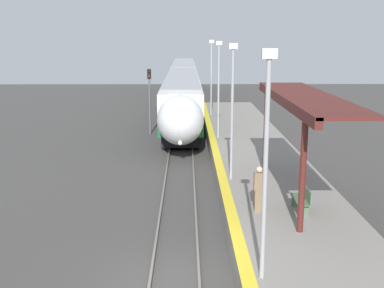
% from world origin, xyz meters
% --- Properties ---
extents(ground_plane, '(120.00, 120.00, 0.00)m').
position_xyz_m(ground_plane, '(0.00, 0.00, 0.00)').
color(ground_plane, '#423F3D').
extents(rail_left, '(0.08, 90.00, 0.15)m').
position_xyz_m(rail_left, '(-0.72, 0.00, 0.07)').
color(rail_left, slate).
rests_on(rail_left, ground_plane).
extents(rail_right, '(0.08, 90.00, 0.15)m').
position_xyz_m(rail_right, '(0.72, 0.00, 0.07)').
color(rail_right, slate).
rests_on(rail_right, ground_plane).
extents(train, '(2.84, 45.11, 3.97)m').
position_xyz_m(train, '(0.00, 35.10, 2.28)').
color(train, black).
rests_on(train, ground_plane).
extents(platform_right, '(4.69, 64.00, 1.01)m').
position_xyz_m(platform_right, '(4.07, 0.00, 0.50)').
color(platform_right, gray).
rests_on(platform_right, ground_plane).
extents(platform_bench, '(0.44, 1.42, 0.89)m').
position_xyz_m(platform_bench, '(4.45, 3.15, 1.46)').
color(platform_bench, '#4C6B4C').
rests_on(platform_bench, platform_right).
extents(person_waiting, '(0.36, 0.22, 1.66)m').
position_xyz_m(person_waiting, '(2.89, 3.11, 1.86)').
color(person_waiting, '#7F6647').
rests_on(person_waiting, platform_right).
extents(railway_signal, '(0.28, 0.28, 4.78)m').
position_xyz_m(railway_signal, '(-2.33, 21.86, 2.89)').
color(railway_signal, '#59595E').
rests_on(railway_signal, ground_plane).
extents(lamppost_near, '(0.36, 0.20, 5.80)m').
position_xyz_m(lamppost_near, '(2.29, -1.66, 4.30)').
color(lamppost_near, '#9E9EA3').
rests_on(lamppost_near, platform_right).
extents(lamppost_mid, '(0.36, 0.20, 5.80)m').
position_xyz_m(lamppost_mid, '(2.29, 7.12, 4.30)').
color(lamppost_mid, '#9E9EA3').
rests_on(lamppost_mid, platform_right).
extents(lamppost_far, '(0.36, 0.20, 5.80)m').
position_xyz_m(lamppost_far, '(2.29, 15.90, 4.30)').
color(lamppost_far, '#9E9EA3').
rests_on(lamppost_far, platform_right).
extents(lamppost_farthest, '(0.36, 0.20, 5.80)m').
position_xyz_m(lamppost_farthest, '(2.29, 24.69, 4.30)').
color(lamppost_farthest, '#9E9EA3').
rests_on(lamppost_farthest, platform_right).
extents(station_canopy, '(2.02, 10.10, 3.93)m').
position_xyz_m(station_canopy, '(4.53, 4.86, 4.65)').
color(station_canopy, '#511E19').
rests_on(station_canopy, platform_right).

